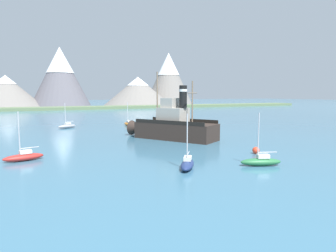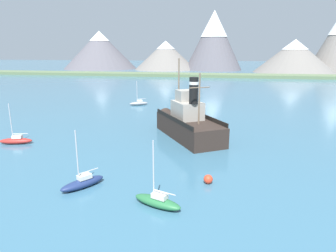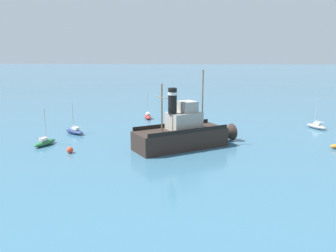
# 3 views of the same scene
# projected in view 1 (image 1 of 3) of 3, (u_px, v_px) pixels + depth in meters

# --- Properties ---
(ground_plane) EXTENTS (600.00, 600.00, 0.00)m
(ground_plane) POSITION_uv_depth(u_px,v_px,m) (174.00, 138.00, 44.70)
(ground_plane) COLOR #38667F
(mountain_ridge) EXTENTS (173.40, 56.04, 33.08)m
(mountain_ridge) POSITION_uv_depth(u_px,v_px,m) (59.00, 82.00, 166.24)
(mountain_ridge) COLOR #56545B
(mountain_ridge) RESTS_ON ground
(shoreline_strip) EXTENTS (240.00, 12.00, 1.20)m
(shoreline_strip) POSITION_uv_depth(u_px,v_px,m) (78.00, 108.00, 128.90)
(shoreline_strip) COLOR #5B704C
(shoreline_strip) RESTS_ON ground
(old_tugboat) EXTENTS (10.46, 14.02, 9.90)m
(old_tugboat) POSITION_uv_depth(u_px,v_px,m) (172.00, 126.00, 44.03)
(old_tugboat) COLOR #2D231E
(old_tugboat) RESTS_ON ground
(sailboat_orange) EXTENTS (1.30, 3.85, 4.90)m
(sailboat_orange) POSITION_uv_depth(u_px,v_px,m) (128.00, 124.00, 62.51)
(sailboat_orange) COLOR orange
(sailboat_orange) RESTS_ON ground
(sailboat_grey) EXTENTS (3.86, 2.78, 4.90)m
(sailboat_grey) POSITION_uv_depth(u_px,v_px,m) (67.00, 126.00, 57.97)
(sailboat_grey) COLOR gray
(sailboat_grey) RESTS_ON ground
(sailboat_red) EXTENTS (3.95, 1.99, 4.90)m
(sailboat_red) POSITION_uv_depth(u_px,v_px,m) (24.00, 157.00, 29.60)
(sailboat_red) COLOR #B22823
(sailboat_red) RESTS_ON ground
(sailboat_green) EXTENTS (3.94, 2.38, 4.90)m
(sailboat_green) POSITION_uv_depth(u_px,v_px,m) (261.00, 161.00, 27.60)
(sailboat_green) COLOR #286B3D
(sailboat_green) RESTS_ON ground
(sailboat_navy) EXTENTS (3.08, 3.74, 4.90)m
(sailboat_navy) POSITION_uv_depth(u_px,v_px,m) (187.00, 164.00, 26.53)
(sailboat_navy) COLOR navy
(sailboat_navy) RESTS_ON ground
(mooring_buoy) EXTENTS (0.78, 0.78, 0.78)m
(mooring_buoy) POSITION_uv_depth(u_px,v_px,m) (256.00, 150.00, 33.08)
(mooring_buoy) COLOR red
(mooring_buoy) RESTS_ON ground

